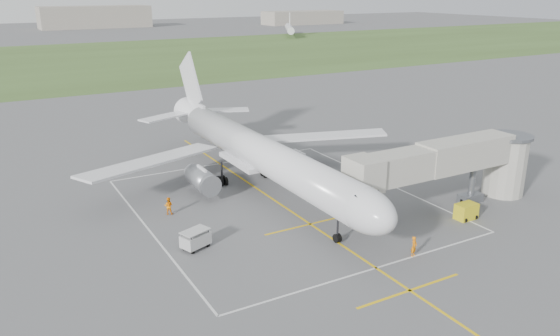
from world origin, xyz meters
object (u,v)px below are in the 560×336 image
jet_bridge (459,163)px  gpu_unit (466,211)px  ramp_worker_wing (168,206)px  baggage_cart (196,239)px  ramp_worker_nose (414,246)px  airliner (259,153)px

jet_bridge → gpu_unit: (-1.62, -2.98, -3.96)m
jet_bridge → ramp_worker_wing: 29.90m
gpu_unit → ramp_worker_wing: bearing=147.1°
jet_bridge → baggage_cart: jet_bridge is taller
baggage_cart → ramp_worker_nose: size_ratio=1.58×
baggage_cart → ramp_worker_nose: 18.83m
jet_bridge → ramp_worker_wing: bearing=154.8°
gpu_unit → ramp_worker_nose: bearing=-162.3°
airliner → ramp_worker_nose: 21.33m
airliner → jet_bridge: airliner is taller
airliner → ramp_worker_wing: bearing=-171.7°
jet_bridge → baggage_cart: (-27.24, 4.09, -3.86)m
airliner → ramp_worker_nose: airliner is taller
gpu_unit → airliner: bearing=128.1°
airliner → ramp_worker_wing: airliner is taller
jet_bridge → airliner: bearing=137.8°
baggage_cart → ramp_worker_nose: ramp_worker_nose is taller
jet_bridge → baggage_cart: bearing=171.5°
gpu_unit → ramp_worker_wing: 29.65m
jet_bridge → gpu_unit: 5.21m
ramp_worker_nose → ramp_worker_wing: ramp_worker_wing is taller
gpu_unit → ramp_worker_nose: (-9.97, -3.40, 0.11)m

